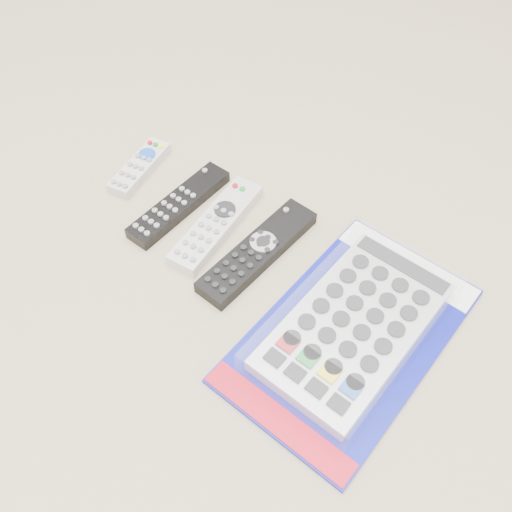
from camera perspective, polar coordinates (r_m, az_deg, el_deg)
The scene contains 5 objects.
remote_small_grey at distance 0.97m, azimuth -11.56°, elevation 8.70°, with size 0.06×0.14×0.02m.
remote_slim_black at distance 0.90m, azimuth -7.73°, elevation 5.15°, with size 0.06×0.19×0.02m.
remote_silver_dvd at distance 0.87m, azimuth -3.99°, elevation 3.20°, with size 0.06×0.20×0.02m.
remote_large_black at distance 0.83m, azimuth 0.15°, elevation 0.44°, with size 0.08×0.22×0.02m.
jumbo_remote_packaged at distance 0.76m, azimuth 9.78°, elevation -6.80°, with size 0.25×0.37×0.05m.
Camera 1 is at (0.31, -0.41, 0.66)m, focal length 40.00 mm.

